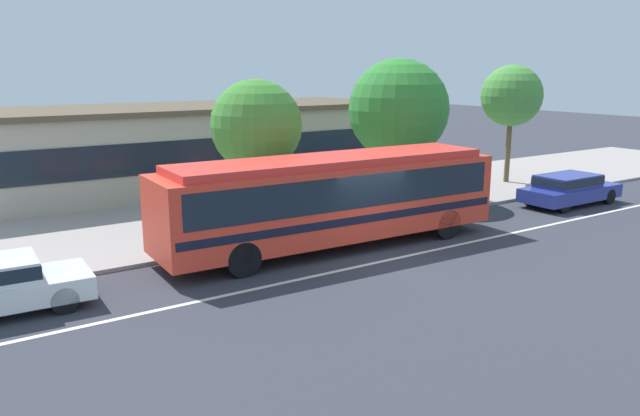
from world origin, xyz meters
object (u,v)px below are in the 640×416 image
pedestrian_walking_along_curb (175,213)px  street_tree_far_end (512,96)px  sedan_far_ahead (569,188)px  street_tree_mid_block (398,109)px  transit_bus (333,195)px  pedestrian_waiting_near_sign (302,193)px  street_tree_near_stop (256,126)px  bus_stop_sign (417,173)px

pedestrian_walking_along_curb → street_tree_far_end: bearing=4.4°
sedan_far_ahead → street_tree_mid_block: size_ratio=0.78×
transit_bus → pedestrian_waiting_near_sign: size_ratio=6.84×
street_tree_near_stop → transit_bus: bearing=-78.8°
pedestrian_waiting_near_sign → bus_stop_sign: bus_stop_sign is taller
sedan_far_ahead → street_tree_near_stop: bearing=162.3°
pedestrian_waiting_near_sign → street_tree_near_stop: 3.05m
pedestrian_walking_along_curb → street_tree_mid_block: bearing=7.6°
sedan_far_ahead → street_tree_far_end: size_ratio=0.82×
transit_bus → street_tree_mid_block: (6.36, 4.34, 2.20)m
pedestrian_waiting_near_sign → street_tree_far_end: (12.45, 0.95, 3.19)m
bus_stop_sign → pedestrian_walking_along_curb: bearing=174.7°
street_tree_near_stop → street_tree_mid_block: 7.12m
transit_bus → street_tree_mid_block: street_tree_mid_block is taller
sedan_far_ahead → street_tree_near_stop: street_tree_near_stop is taller
pedestrian_walking_along_curb → street_tree_near_stop: street_tree_near_stop is taller
pedestrian_waiting_near_sign → street_tree_far_end: bearing=4.4°
transit_bus → pedestrian_walking_along_curb: size_ratio=7.00×
sedan_far_ahead → pedestrian_walking_along_curb: pedestrian_walking_along_curb is taller
transit_bus → bus_stop_sign: size_ratio=4.93×
pedestrian_waiting_near_sign → bus_stop_sign: bearing=-15.9°
pedestrian_waiting_near_sign → pedestrian_walking_along_curb: 5.05m
bus_stop_sign → street_tree_far_end: street_tree_far_end is taller
pedestrian_walking_along_curb → street_tree_far_end: (17.48, 1.35, 3.21)m
pedestrian_walking_along_curb → street_tree_far_end: 17.82m
street_tree_mid_block → street_tree_near_stop: bearing=-174.3°
pedestrian_waiting_near_sign → pedestrian_walking_along_curb: (-5.03, -0.40, -0.02)m
transit_bus → street_tree_far_end: street_tree_far_end is taller
sedan_far_ahead → pedestrian_walking_along_curb: 16.17m
sedan_far_ahead → street_tree_far_end: bearing=70.5°
street_tree_mid_block → street_tree_far_end: bearing=-0.4°
transit_bus → street_tree_mid_block: bearing=34.3°
sedan_far_ahead → pedestrian_walking_along_curb: bearing=168.3°
sedan_far_ahead → pedestrian_waiting_near_sign: bearing=161.2°
bus_stop_sign → street_tree_near_stop: bearing=165.7°
transit_bus → street_tree_near_stop: 4.18m
transit_bus → pedestrian_walking_along_curb: (-4.08, 2.95, -0.63)m
pedestrian_waiting_near_sign → pedestrian_walking_along_curb: size_ratio=1.02×
street_tree_near_stop → street_tree_mid_block: street_tree_mid_block is taller
transit_bus → pedestrian_waiting_near_sign: transit_bus is taller
transit_bus → street_tree_far_end: bearing=17.8°
bus_stop_sign → street_tree_near_stop: size_ratio=0.45×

